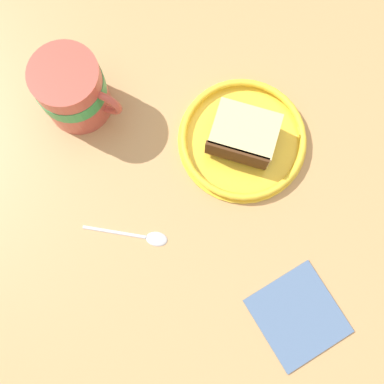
# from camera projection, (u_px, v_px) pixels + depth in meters

# --- Properties ---
(ground_plane) EXTENTS (1.11, 1.11, 0.02)m
(ground_plane) POSITION_uv_depth(u_px,v_px,m) (193.00, 163.00, 0.70)
(ground_plane) COLOR tan
(small_plate) EXTENTS (0.18, 0.18, 0.02)m
(small_plate) POSITION_uv_depth(u_px,v_px,m) (242.00, 137.00, 0.68)
(small_plate) COLOR yellow
(small_plate) RESTS_ON ground_plane
(cake_slice) EXTENTS (0.11, 0.11, 0.05)m
(cake_slice) POSITION_uv_depth(u_px,v_px,m) (243.00, 133.00, 0.66)
(cake_slice) COLOR #472814
(cake_slice) RESTS_ON small_plate
(tea_mug) EXTENTS (0.10, 0.10, 0.10)m
(tea_mug) POSITION_uv_depth(u_px,v_px,m) (72.00, 89.00, 0.65)
(tea_mug) COLOR #BF4C3F
(tea_mug) RESTS_ON ground_plane
(teaspoon) EXTENTS (0.11, 0.07, 0.01)m
(teaspoon) POSITION_uv_depth(u_px,v_px,m) (143.00, 237.00, 0.66)
(teaspoon) COLOR silver
(teaspoon) RESTS_ON ground_plane
(folded_napkin) EXTENTS (0.12, 0.12, 0.01)m
(folded_napkin) POSITION_uv_depth(u_px,v_px,m) (298.00, 316.00, 0.64)
(folded_napkin) COLOR slate
(folded_napkin) RESTS_ON ground_plane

